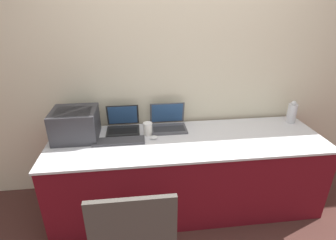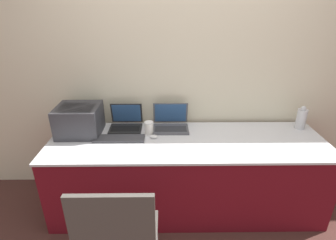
{
  "view_description": "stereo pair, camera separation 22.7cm",
  "coord_description": "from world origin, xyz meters",
  "px_view_note": "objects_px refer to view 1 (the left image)",
  "views": [
    {
      "loc": [
        -0.42,
        -1.66,
        1.84
      ],
      "look_at": [
        -0.17,
        0.4,
        0.9
      ],
      "focal_mm": 28.0,
      "sensor_mm": 36.0,
      "label": 1
    },
    {
      "loc": [
        -0.2,
        -1.67,
        1.84
      ],
      "look_at": [
        -0.17,
        0.4,
        0.9
      ],
      "focal_mm": 28.0,
      "sensor_mm": 36.0,
      "label": 2
    }
  ],
  "objects_px": {
    "coffee_cup": "(148,129)",
    "chair": "(135,240)",
    "laptop_left": "(123,125)",
    "mouse": "(154,137)",
    "metal_pitcher": "(292,113)",
    "external_keyboard": "(119,141)",
    "printer": "(75,123)",
    "laptop_right": "(168,123)"
  },
  "relations": [
    {
      "from": "mouse",
      "to": "laptop_right",
      "type": "bearing_deg",
      "value": 53.52
    },
    {
      "from": "laptop_right",
      "to": "external_keyboard",
      "type": "bearing_deg",
      "value": -153.53
    },
    {
      "from": "printer",
      "to": "metal_pitcher",
      "type": "xyz_separation_m",
      "value": [
        2.08,
        0.09,
        -0.04
      ]
    },
    {
      "from": "external_keyboard",
      "to": "chair",
      "type": "xyz_separation_m",
      "value": [
        0.12,
        -0.9,
        -0.18
      ]
    },
    {
      "from": "printer",
      "to": "laptop_left",
      "type": "bearing_deg",
      "value": 15.49
    },
    {
      "from": "laptop_right",
      "to": "external_keyboard",
      "type": "distance_m",
      "value": 0.52
    },
    {
      "from": "printer",
      "to": "laptop_right",
      "type": "bearing_deg",
      "value": 7.05
    },
    {
      "from": "printer",
      "to": "chair",
      "type": "height_order",
      "value": "printer"
    },
    {
      "from": "mouse",
      "to": "coffee_cup",
      "type": "bearing_deg",
      "value": 116.93
    },
    {
      "from": "chair",
      "to": "laptop_left",
      "type": "bearing_deg",
      "value": 94.6
    },
    {
      "from": "chair",
      "to": "printer",
      "type": "bearing_deg",
      "value": 115.78
    },
    {
      "from": "laptop_left",
      "to": "printer",
      "type": "bearing_deg",
      "value": -164.51
    },
    {
      "from": "external_keyboard",
      "to": "mouse",
      "type": "height_order",
      "value": "mouse"
    },
    {
      "from": "coffee_cup",
      "to": "chair",
      "type": "distance_m",
      "value": 1.05
    },
    {
      "from": "printer",
      "to": "laptop_left",
      "type": "height_order",
      "value": "printer"
    },
    {
      "from": "external_keyboard",
      "to": "coffee_cup",
      "type": "distance_m",
      "value": 0.29
    },
    {
      "from": "mouse",
      "to": "metal_pitcher",
      "type": "xyz_separation_m",
      "value": [
        1.4,
        0.19,
        0.09
      ]
    },
    {
      "from": "printer",
      "to": "laptop_right",
      "type": "distance_m",
      "value": 0.85
    },
    {
      "from": "external_keyboard",
      "to": "metal_pitcher",
      "type": "bearing_deg",
      "value": 7.1
    },
    {
      "from": "coffee_cup",
      "to": "mouse",
      "type": "xyz_separation_m",
      "value": [
        0.05,
        -0.09,
        -0.04
      ]
    },
    {
      "from": "coffee_cup",
      "to": "chair",
      "type": "relative_size",
      "value": 0.12
    },
    {
      "from": "laptop_left",
      "to": "metal_pitcher",
      "type": "height_order",
      "value": "metal_pitcher"
    },
    {
      "from": "metal_pitcher",
      "to": "printer",
      "type": "bearing_deg",
      "value": -177.63
    },
    {
      "from": "mouse",
      "to": "chair",
      "type": "height_order",
      "value": "chair"
    },
    {
      "from": "mouse",
      "to": "metal_pitcher",
      "type": "bearing_deg",
      "value": 7.8
    },
    {
      "from": "laptop_left",
      "to": "chair",
      "type": "distance_m",
      "value": 1.17
    },
    {
      "from": "coffee_cup",
      "to": "metal_pitcher",
      "type": "relative_size",
      "value": 0.51
    },
    {
      "from": "mouse",
      "to": "printer",
      "type": "bearing_deg",
      "value": 171.19
    },
    {
      "from": "laptop_left",
      "to": "chair",
      "type": "xyz_separation_m",
      "value": [
        0.09,
        -1.14,
        -0.22
      ]
    },
    {
      "from": "coffee_cup",
      "to": "metal_pitcher",
      "type": "distance_m",
      "value": 1.45
    },
    {
      "from": "coffee_cup",
      "to": "chair",
      "type": "bearing_deg",
      "value": -97.69
    },
    {
      "from": "laptop_left",
      "to": "external_keyboard",
      "type": "relative_size",
      "value": 0.68
    },
    {
      "from": "laptop_left",
      "to": "mouse",
      "type": "relative_size",
      "value": 4.22
    },
    {
      "from": "external_keyboard",
      "to": "laptop_left",
      "type": "bearing_deg",
      "value": 82.65
    },
    {
      "from": "laptop_right",
      "to": "external_keyboard",
      "type": "relative_size",
      "value": 0.75
    },
    {
      "from": "laptop_left",
      "to": "coffee_cup",
      "type": "relative_size",
      "value": 2.6
    },
    {
      "from": "mouse",
      "to": "chair",
      "type": "relative_size",
      "value": 0.08
    },
    {
      "from": "chair",
      "to": "laptop_right",
      "type": "bearing_deg",
      "value": 73.3
    },
    {
      "from": "laptop_left",
      "to": "mouse",
      "type": "bearing_deg",
      "value": -38.2
    },
    {
      "from": "printer",
      "to": "metal_pitcher",
      "type": "relative_size",
      "value": 1.67
    },
    {
      "from": "external_keyboard",
      "to": "metal_pitcher",
      "type": "height_order",
      "value": "metal_pitcher"
    },
    {
      "from": "laptop_right",
      "to": "chair",
      "type": "distance_m",
      "value": 1.2
    }
  ]
}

